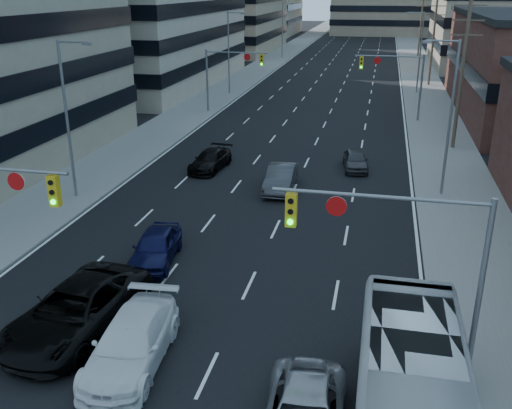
{
  "coord_description": "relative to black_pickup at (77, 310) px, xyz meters",
  "views": [
    {
      "loc": [
        6.58,
        -8.43,
        11.73
      ],
      "look_at": [
        1.28,
        15.68,
        2.2
      ],
      "focal_mm": 40.0,
      "sensor_mm": 36.0,
      "label": 1
    }
  ],
  "objects": [
    {
      "name": "sedan_grey_right",
      "position": [
        8.63,
        21.85,
        -0.25
      ],
      "size": [
        2.06,
        4.01,
        1.31
      ],
      "primitive_type": "imported",
      "rotation": [
        0.0,
        0.0,
        0.14
      ],
      "color": "#343336",
      "rests_on": "ground"
    },
    {
      "name": "streetlight_right_far",
      "position": [
        13.77,
        52.62,
        4.15
      ],
      "size": [
        2.03,
        0.22,
        9.0
      ],
      "color": "slate",
      "rests_on": "ground"
    },
    {
      "name": "streetlight_right_near",
      "position": [
        13.77,
        17.62,
        4.15
      ],
      "size": [
        2.03,
        0.22,
        9.0
      ],
      "color": "slate",
      "rests_on": "ground"
    },
    {
      "name": "sedan_grey_center",
      "position": [
        4.43,
        16.6,
        -0.14
      ],
      "size": [
        1.75,
        4.64,
        1.51
      ],
      "primitive_type": "imported",
      "rotation": [
        0.0,
        0.0,
        0.03
      ],
      "color": "#373739",
      "rests_on": "ground"
    },
    {
      "name": "black_pickup",
      "position": [
        0.0,
        0.0,
        0.0
      ],
      "size": [
        3.68,
        6.76,
        1.8
      ],
      "primitive_type": "imported",
      "rotation": [
        0.0,
        0.0,
        -0.11
      ],
      "color": "black",
      "rests_on": "ground"
    },
    {
      "name": "sedan_blue",
      "position": [
        0.63,
        5.86,
        -0.15
      ],
      "size": [
        2.32,
        4.58,
        1.5
      ],
      "primitive_type": "imported",
      "rotation": [
        0.0,
        0.0,
        0.13
      ],
      "color": "#0C0E33",
      "rests_on": "ground"
    },
    {
      "name": "office_left_far",
      "position": [
        -20.57,
        92.62,
        7.1
      ],
      "size": [
        20.0,
        30.0,
        16.0
      ],
      "primitive_type": "cube",
      "color": "gray",
      "rests_on": "ground"
    },
    {
      "name": "streetlight_left_mid",
      "position": [
        -6.91,
        47.62,
        4.15
      ],
      "size": [
        2.03,
        0.22,
        9.0
      ],
      "color": "slate",
      "rests_on": "ground"
    },
    {
      "name": "streetlight_left_far",
      "position": [
        -6.91,
        82.62,
        4.15
      ],
      "size": [
        2.03,
        0.22,
        9.0
      ],
      "color": "slate",
      "rests_on": "ground"
    },
    {
      "name": "signal_far_right",
      "position": [
        11.11,
        37.62,
        3.4
      ],
      "size": [
        6.09,
        0.33,
        6.0
      ],
      "color": "slate",
      "rests_on": "ground"
    },
    {
      "name": "road_surface",
      "position": [
        3.43,
        122.62,
        -0.89
      ],
      "size": [
        18.0,
        300.0,
        0.02
      ],
      "primitive_type": "cube",
      "color": "black",
      "rests_on": "ground"
    },
    {
      "name": "office_right_far",
      "position": [
        28.43,
        80.62,
        6.1
      ],
      "size": [
        22.0,
        28.0,
        14.0
      ],
      "primitive_type": "cube",
      "color": "gray",
      "rests_on": "ground"
    },
    {
      "name": "sedan_black_far",
      "position": [
        -0.96,
        19.7,
        -0.24
      ],
      "size": [
        2.3,
        4.68,
        1.31
      ],
      "primitive_type": "imported",
      "rotation": [
        0.0,
        0.0,
        -0.11
      ],
      "color": "black",
      "rests_on": "ground"
    },
    {
      "name": "streetlight_left_near",
      "position": [
        -6.91,
        12.62,
        4.15
      ],
      "size": [
        2.03,
        0.22,
        9.0
      ],
      "color": "slate",
      "rests_on": "ground"
    },
    {
      "name": "sidewalk_right",
      "position": [
        14.93,
        122.62,
        -0.82
      ],
      "size": [
        5.0,
        300.0,
        0.15
      ],
      "primitive_type": "cube",
      "color": "slate",
      "rests_on": "ground"
    },
    {
      "name": "utility_pole_midblock",
      "position": [
        15.63,
        58.62,
        4.88
      ],
      "size": [
        2.2,
        0.28,
        11.0
      ],
      "color": "#4C3D2D",
      "rests_on": "ground"
    },
    {
      "name": "utility_pole_block",
      "position": [
        15.63,
        28.62,
        4.88
      ],
      "size": [
        2.2,
        0.28,
        11.0
      ],
      "color": "#4C3D2D",
      "rests_on": "ground"
    },
    {
      "name": "utility_pole_distant",
      "position": [
        15.63,
        88.62,
        4.88
      ],
      "size": [
        2.2,
        0.28,
        11.0
      ],
      "color": "#4C3D2D",
      "rests_on": "ground"
    },
    {
      "name": "white_van",
      "position": [
        2.64,
        -1.28,
        -0.12
      ],
      "size": [
        2.6,
        5.55,
        1.57
      ],
      "primitive_type": "imported",
      "rotation": [
        0.0,
        0.0,
        0.08
      ],
      "color": "white",
      "rests_on": "ground"
    },
    {
      "name": "bg_block_right",
      "position": [
        35.43,
        122.62,
        5.1
      ],
      "size": [
        22.0,
        22.0,
        12.0
      ],
      "primitive_type": "cube",
      "color": "gray",
      "rests_on": "ground"
    },
    {
      "name": "sidewalk_left",
      "position": [
        -8.07,
        122.62,
        -0.82
      ],
      "size": [
        5.0,
        300.0,
        0.15
      ],
      "primitive_type": "cube",
      "color": "slate",
      "rests_on": "ground"
    },
    {
      "name": "signal_near_right",
      "position": [
        10.89,
        0.62,
        3.43
      ],
      "size": [
        6.59,
        0.33,
        6.0
      ],
      "color": "slate",
      "rests_on": "ground"
    },
    {
      "name": "signal_far_left",
      "position": [
        -4.25,
        37.62,
        3.4
      ],
      "size": [
        6.09,
        0.33,
        6.0
      ],
      "color": "slate",
      "rests_on": "ground"
    }
  ]
}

